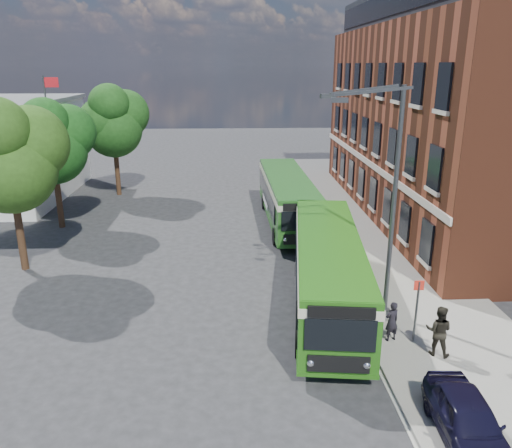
{
  "coord_description": "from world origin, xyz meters",
  "views": [
    {
      "loc": [
        -0.79,
        -19.75,
        9.67
      ],
      "look_at": [
        0.28,
        3.51,
        2.2
      ],
      "focal_mm": 35.0,
      "sensor_mm": 36.0,
      "label": 1
    }
  ],
  "objects_px": {
    "bus_front": "(328,265)",
    "parked_car": "(468,421)",
    "street_lamp": "(384,201)",
    "bus_rear": "(287,194)"
  },
  "relations": [
    {
      "from": "bus_rear",
      "to": "bus_front",
      "type": "bearing_deg",
      "value": -87.75
    },
    {
      "from": "bus_front",
      "to": "parked_car",
      "type": "bearing_deg",
      "value": -74.99
    },
    {
      "from": "bus_front",
      "to": "bus_rear",
      "type": "height_order",
      "value": "same"
    },
    {
      "from": "bus_front",
      "to": "parked_car",
      "type": "relative_size",
      "value": 3.17
    },
    {
      "from": "street_lamp",
      "to": "parked_car",
      "type": "xyz_separation_m",
      "value": [
        0.41,
        -7.18,
        -4.0
      ]
    },
    {
      "from": "parked_car",
      "to": "street_lamp",
      "type": "bearing_deg",
      "value": 96.71
    },
    {
      "from": "bus_front",
      "to": "parked_car",
      "type": "xyz_separation_m",
      "value": [
        2.21,
        -8.25,
        -1.04
      ]
    },
    {
      "from": "street_lamp",
      "to": "bus_rear",
      "type": "height_order",
      "value": "street_lamp"
    },
    {
      "from": "street_lamp",
      "to": "bus_rear",
      "type": "relative_size",
      "value": 0.74
    },
    {
      "from": "street_lamp",
      "to": "parked_car",
      "type": "bearing_deg",
      "value": -86.76
    }
  ]
}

